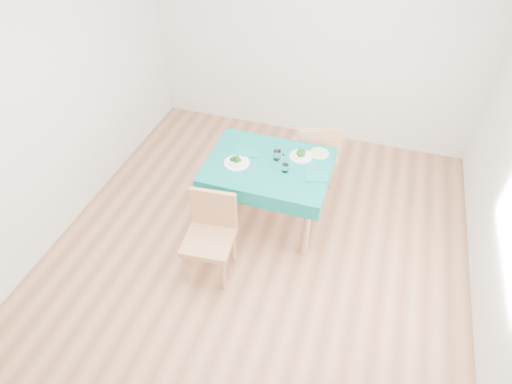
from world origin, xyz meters
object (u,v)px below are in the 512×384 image
(chair_far, at_px, (315,140))
(bowl_far, at_px, (301,154))
(bowl_near, at_px, (237,160))
(chair_near, at_px, (208,232))
(table, at_px, (268,193))
(side_plate, at_px, (319,153))

(chair_far, xyz_separation_m, bowl_far, (-0.03, -0.59, 0.23))
(bowl_near, relative_size, bowl_far, 1.09)
(chair_near, height_order, chair_far, chair_far)
(bowl_far, bearing_deg, chair_near, -119.81)
(chair_near, xyz_separation_m, chair_far, (0.61, 1.60, 0.03))
(chair_near, bearing_deg, chair_far, 63.78)
(chair_far, relative_size, bowl_near, 4.63)
(chair_near, bearing_deg, bowl_far, 54.91)
(table, bearing_deg, side_plate, 35.12)
(chair_far, bearing_deg, bowl_far, 65.05)
(chair_near, bearing_deg, table, 63.84)
(chair_near, distance_m, bowl_far, 1.19)
(bowl_far, bearing_deg, table, -143.63)
(side_plate, bearing_deg, bowl_near, -151.60)
(chair_far, xyz_separation_m, bowl_near, (-0.59, -0.87, 0.23))
(chair_near, relative_size, chair_far, 0.95)
(bowl_far, distance_m, side_plate, 0.19)
(bowl_far, relative_size, side_plate, 1.16)
(bowl_near, xyz_separation_m, side_plate, (0.72, 0.39, -0.03))
(table, height_order, bowl_near, bowl_near)
(table, distance_m, side_plate, 0.65)
(table, distance_m, chair_far, 0.86)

